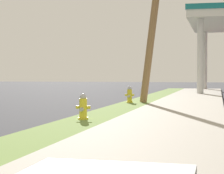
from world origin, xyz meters
TOP-DOWN VIEW (x-y plane):
  - fire_hydrant_second at (0.62, 10.27)m, footprint 0.42×0.38m
  - fire_hydrant_third at (0.45, 18.24)m, footprint 0.42×0.37m

SIDE VIEW (x-z plane):
  - fire_hydrant_second at x=0.62m, z-range 0.07..0.82m
  - fire_hydrant_third at x=0.45m, z-range 0.07..0.82m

